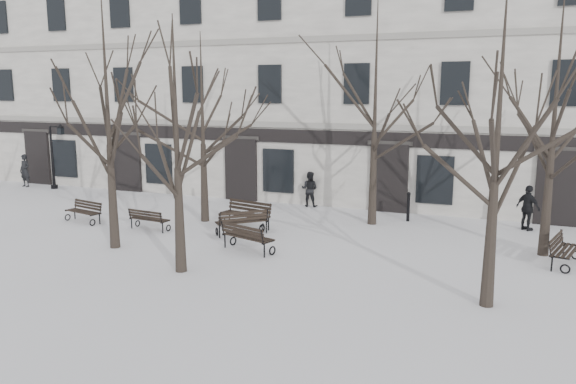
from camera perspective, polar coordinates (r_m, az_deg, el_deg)
The scene contains 20 objects.
ground at distance 18.30m, azimuth -6.06°, elevation -6.07°, with size 100.00×100.00×0.00m, color white.
building at distance 29.62m, azimuth 5.76°, elevation 11.00°, with size 40.40×10.20×11.40m.
tree_1 at distance 18.88m, azimuth -17.96°, elevation 9.62°, with size 5.68×5.68×8.12m.
tree_2 at distance 15.82m, azimuth -11.34°, elevation 7.67°, with size 5.01×5.01×7.15m.
tree_3 at distance 13.76m, azimuth 20.67°, elevation 7.80°, with size 5.26×5.26×7.52m.
tree_4 at distance 22.04m, azimuth -8.72°, elevation 8.72°, with size 5.12×5.12×7.32m.
tree_5 at distance 21.54m, azimuth 8.89°, elevation 10.54°, with size 5.90×5.90×8.43m.
tree_6 at distance 18.92m, azimuth 25.61°, elevation 9.02°, with size 5.65×5.65×8.07m.
bench_0 at distance 23.53m, azimuth -19.99°, elevation -1.80°, with size 1.74×0.94×0.84m.
bench_1 at distance 21.48m, azimuth -13.99°, elevation -2.65°, with size 1.64×0.74×0.80m.
bench_2 at distance 18.13m, azimuth -4.24°, elevation -4.52°, with size 1.96×1.21×0.94m.
bench_3 at distance 21.27m, azimuth -4.26°, elevation -2.19°, with size 2.10×1.14×1.01m.
bench_4 at distance 20.22m, azimuth -4.67°, elevation -2.97°, with size 1.77×1.74×0.93m.
bench_5 at distance 18.65m, azimuth 26.14°, elevation -5.23°, with size 1.06×1.87×0.89m.
lamp_post at distance 31.71m, azimuth -22.56°, elevation 3.82°, with size 1.07×0.40×3.42m.
bollard_a at distance 26.16m, azimuth -8.58°, elevation 0.13°, with size 0.14×0.14×1.06m.
bollard_b at distance 22.73m, azimuth 12.13°, elevation -1.36°, with size 0.15×0.15×1.18m.
pedestrian_a at distance 33.41m, azimuth -25.05°, elevation 0.50°, with size 0.64×0.42×1.76m, color black.
pedestrian_b at distance 25.18m, azimuth 2.19°, elevation -1.46°, with size 0.77×0.60×1.58m, color black.
pedestrian_c at distance 22.73m, azimuth 23.04°, elevation -3.60°, with size 1.00×0.41×1.70m, color black.
Camera 1 is at (8.29, -15.47, 5.16)m, focal length 35.00 mm.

